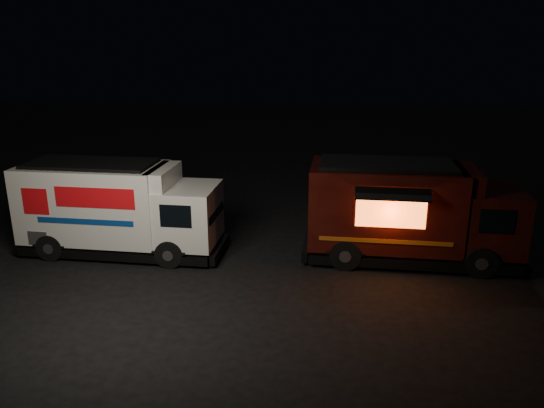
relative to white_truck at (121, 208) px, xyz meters
The scene contains 3 objects.
ground 4.36m from the white_truck, 16.48° to the right, with size 80.00×80.00×0.00m, color black.
white_truck is the anchor object (origin of this frame).
red_truck 8.97m from the white_truck, ahead, with size 6.51×2.40×3.03m, color #3B0F0A, non-canonical shape.
Camera 1 is at (2.16, -14.05, 6.56)m, focal length 35.00 mm.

